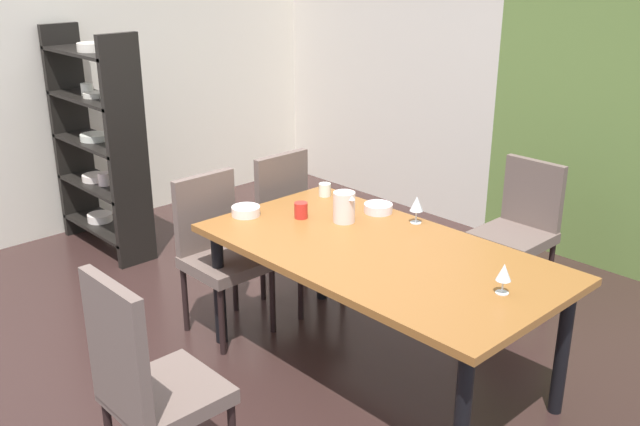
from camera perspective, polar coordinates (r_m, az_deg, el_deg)
ground_plane at (r=4.24m, az=-7.86°, el=-11.69°), size 5.22×5.76×0.02m
back_panel_interior at (r=6.57m, az=5.00°, el=12.74°), size 2.49×0.10×2.71m
left_interior_panel at (r=5.96m, az=-23.36°, el=10.38°), size 0.10×5.76×2.71m
dining_table at (r=3.77m, az=4.67°, el=-3.95°), size 1.94×1.03×0.76m
chair_left_far at (r=4.69m, az=-2.08°, el=-0.66°), size 0.45×0.44×0.98m
chair_left_near at (r=4.34m, az=-8.14°, el=-2.68°), size 0.45×0.44×0.97m
chair_head_near at (r=3.08m, az=-13.72°, el=-12.87°), size 0.44×0.44×1.05m
chair_head_far at (r=4.85m, az=15.72°, el=-0.86°), size 0.44×0.44×0.94m
display_shelf at (r=5.67m, az=-17.35°, el=5.42°), size 0.95×0.30×1.69m
wine_glass_right at (r=3.33m, az=14.50°, el=-4.67°), size 0.07×0.07×0.15m
wine_glass_corner at (r=4.07m, az=7.74°, el=0.70°), size 0.08×0.08×0.16m
serving_bowl_west at (r=4.24m, az=4.68°, el=0.40°), size 0.17×0.17×0.05m
serving_bowl_south at (r=4.20m, az=-5.95°, el=0.17°), size 0.17×0.17×0.05m
cup_east at (r=4.50m, az=0.39°, el=1.88°), size 0.08×0.08×0.08m
cup_rear at (r=4.13m, az=-1.53°, el=0.22°), size 0.08×0.08×0.09m
pitcher_north at (r=4.06m, az=1.95°, el=0.50°), size 0.14×0.13×0.18m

